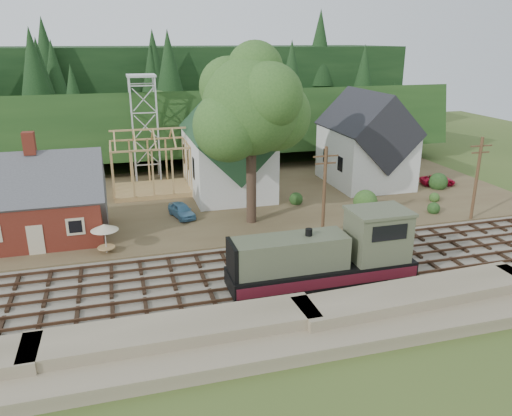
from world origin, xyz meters
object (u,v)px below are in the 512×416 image
object	(u,v)px
patio_set	(104,229)
car_blue	(182,210)
locomotive	(329,256)
car_red	(438,180)

from	to	relation	value
patio_set	car_blue	bearing A→B (deg)	44.19
locomotive	car_red	distance (m)	28.97
locomotive	patio_set	world-z (taller)	locomotive
locomotive	car_blue	world-z (taller)	locomotive
car_red	patio_set	bearing A→B (deg)	117.98
patio_set	locomotive	bearing A→B (deg)	-32.46
car_blue	car_red	world-z (taller)	car_blue
car_blue	car_red	bearing A→B (deg)	-9.27
car_blue	car_red	distance (m)	29.95
locomotive	car_blue	bearing A→B (deg)	116.31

